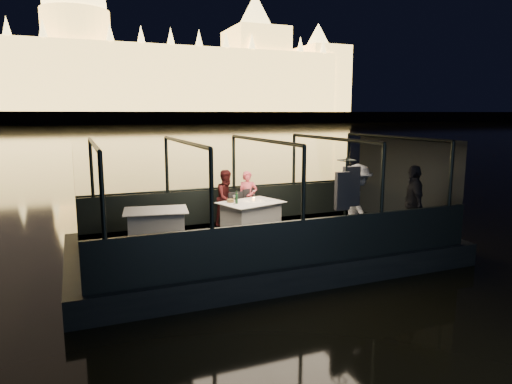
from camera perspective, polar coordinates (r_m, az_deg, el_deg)
name	(u,v)px	position (r m, az deg, el deg)	size (l,w,h in m)	color
river_water	(95,132)	(89.66, -19.53, 7.07)	(500.00, 500.00, 0.00)	black
boat_hull	(262,259)	(10.86, 0.80, -8.42)	(8.60, 4.40, 1.00)	black
boat_deck	(262,240)	(10.72, 0.80, -5.99)	(8.00, 4.00, 0.04)	black
gunwale_port	(234,204)	(12.42, -2.76, -1.56)	(8.00, 0.08, 0.90)	black
gunwale_starboard	(303,242)	(8.85, 5.85, -6.29)	(8.00, 0.08, 0.90)	black
cabin_glass_port	(234,162)	(12.25, -2.80, 3.72)	(8.00, 0.02, 1.40)	#99B2B2
cabin_glass_starboard	(304,183)	(8.60, 5.99, 1.09)	(8.00, 0.02, 1.40)	#99B2B2
cabin_roof_glass	(263,140)	(10.33, 0.83, 6.50)	(8.00, 4.00, 0.02)	#99B2B2
end_wall_fore	(76,203)	(9.67, -21.62, -1.30)	(0.02, 4.00, 2.30)	black
end_wall_aft	(403,181)	(12.54, 17.93, 1.32)	(0.02, 4.00, 2.30)	black
canopy_ribs	(263,190)	(10.46, 0.82, 0.19)	(8.00, 4.00, 2.30)	black
embankment	(80,119)	(219.56, -21.15, 8.52)	(400.00, 140.00, 6.00)	#423D33
parliament_building	(77,42)	(186.32, -21.49, 17.04)	(220.00, 32.00, 60.00)	#F2D18C
dining_table_central	(251,217)	(11.18, -0.63, -3.18)	(1.45, 1.05, 0.77)	silver
dining_table_aft	(156,226)	(10.61, -12.35, -4.11)	(1.41, 1.02, 0.75)	silver
chair_port_left	(238,211)	(11.63, -2.27, -2.34)	(0.42, 0.42, 0.89)	black
chair_port_right	(252,209)	(11.86, -0.53, -2.10)	(0.44, 0.44, 0.94)	black
coat_stand	(345,211)	(9.65, 11.06, -2.31)	(0.56, 0.45, 2.01)	black
person_woman_coral	(248,196)	(12.03, -1.04, -0.47)	(0.50, 0.34, 1.40)	#EA5562
person_man_maroon	(227,197)	(11.84, -3.63, -0.66)	(0.70, 0.55, 1.47)	#3A1011
passenger_stripe	(357,205)	(10.62, 12.53, -1.54)	(1.15, 0.65, 1.78)	silver
passenger_dark	(413,205)	(10.93, 19.02, -1.53)	(1.04, 0.44, 1.76)	black
wine_bottle	(237,197)	(10.89, -2.45, -0.68)	(0.07, 0.07, 0.31)	#12331B
bread_basket	(231,201)	(11.08, -3.18, -1.09)	(0.18, 0.18, 0.07)	olive
amber_candle	(254,199)	(11.24, -0.31, -0.92)	(0.06, 0.06, 0.08)	#FD9F3F
plate_near	(266,200)	(11.29, 1.28, -1.04)	(0.25, 0.25, 0.02)	white
plate_far	(233,201)	(11.24, -2.87, -1.10)	(0.25, 0.25, 0.02)	silver
wine_glass_white	(234,200)	(10.83, -2.75, -1.04)	(0.07, 0.07, 0.21)	silver
wine_glass_red	(254,195)	(11.53, -0.26, -0.37)	(0.07, 0.07, 0.20)	silver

